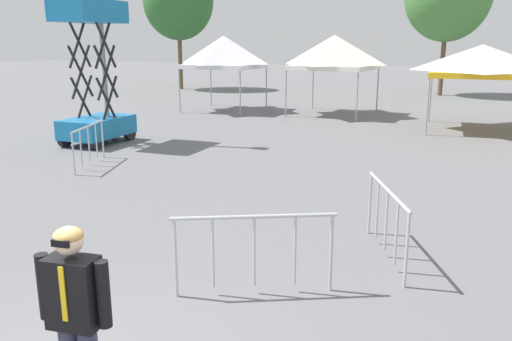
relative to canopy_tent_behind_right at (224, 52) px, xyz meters
The scene contains 10 objects.
canopy_tent_behind_right is the anchor object (origin of this frame).
canopy_tent_behind_center 5.16m from the canopy_tent_behind_right, ahead, with size 3.59×3.59×3.49m.
canopy_tent_left_of_center 11.21m from the canopy_tent_behind_right, ahead, with size 3.75×3.75×3.10m.
scissor_lift 9.11m from the canopy_tent_behind_right, 90.32° to the right, with size 1.45×2.33×4.42m.
person_foreground 20.88m from the canopy_tent_behind_right, 66.74° to the right, with size 0.64×0.30×1.78m.
light_pole_near_lift 8.79m from the canopy_tent_behind_right, 89.48° to the right, with size 0.36×0.36×7.60m.
tree_behind_tents_right 12.76m from the canopy_tent_behind_right, 130.79° to the left, with size 4.72×4.72×8.50m.
crowd_barrier_mid_lot 17.76m from the canopy_tent_behind_right, 55.57° to the right, with size 0.92×1.93×1.08m.
crowd_barrier_by_lift 18.65m from the canopy_tent_behind_right, 62.26° to the right, with size 1.88×1.02×1.08m.
crowd_barrier_near_person 11.89m from the canopy_tent_behind_right, 81.07° to the right, with size 0.74×2.00×1.08m.
Camera 1 is at (3.06, -2.79, 3.17)m, focal length 36.06 mm.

